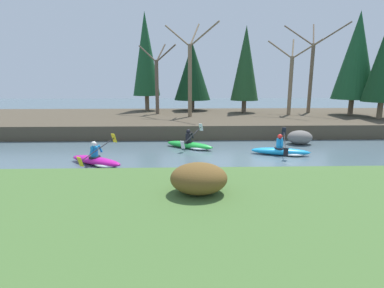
# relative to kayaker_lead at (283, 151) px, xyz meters

# --- Properties ---
(ground_plane) EXTENTS (90.00, 90.00, 0.00)m
(ground_plane) POSITION_rel_kayaker_lead_xyz_m (-1.71, -0.58, -0.20)
(ground_plane) COLOR #4C606B
(riverbank_near) EXTENTS (44.00, 6.73, 0.73)m
(riverbank_near) POSITION_rel_kayaker_lead_xyz_m (-1.71, -7.71, 0.17)
(riverbank_near) COLOR #476B33
(riverbank_near) RESTS_ON ground
(riverbank_far) EXTENTS (44.00, 10.88, 0.86)m
(riverbank_far) POSITION_rel_kayaker_lead_xyz_m (-1.71, 9.01, 0.23)
(riverbank_far) COLOR #4C4233
(riverbank_far) RESTS_ON ground
(conifer_tree_far_left) EXTENTS (2.31, 2.31, 8.20)m
(conifer_tree_far_left) POSITION_rel_kayaker_lead_xyz_m (-7.85, 12.66, 5.40)
(conifer_tree_far_left) COLOR brown
(conifer_tree_far_left) RESTS_ON riverbank_far
(conifer_tree_left) EXTENTS (3.13, 3.13, 5.72)m
(conifer_tree_left) POSITION_rel_kayaker_lead_xyz_m (-3.90, 12.65, 3.98)
(conifer_tree_left) COLOR brown
(conifer_tree_left) RESTS_ON riverbank_far
(conifer_tree_mid_left) EXTENTS (2.23, 2.23, 6.81)m
(conifer_tree_mid_left) POSITION_rel_kayaker_lead_xyz_m (0.26, 10.76, 4.56)
(conifer_tree_mid_left) COLOR brown
(conifer_tree_mid_left) RESTS_ON riverbank_far
(conifer_tree_centre) EXTENTS (3.02, 3.02, 7.50)m
(conifer_tree_centre) POSITION_rel_kayaker_lead_xyz_m (8.03, 8.73, 5.01)
(conifer_tree_centre) COLOR brown
(conifer_tree_centre) RESTS_ON riverbank_far
(bare_tree_upstream) EXTENTS (3.05, 3.01, 5.48)m
(bare_tree_upstream) POSITION_rel_kayaker_lead_xyz_m (-6.72, 10.09, 3.25)
(bare_tree_upstream) COLOR brown
(bare_tree_upstream) RESTS_ON riverbank_far
(bare_tree_mid_upstream) EXTENTS (3.72, 3.68, 6.77)m
(bare_tree_mid_upstream) POSITION_rel_kayaker_lead_xyz_m (-4.20, 8.18, 3.85)
(bare_tree_mid_upstream) COLOR #7A664C
(bare_tree_mid_upstream) RESTS_ON riverbank_far
(bare_tree_mid_downstream) EXTENTS (3.20, 3.16, 5.77)m
(bare_tree_mid_downstream) POSITION_rel_kayaker_lead_xyz_m (3.39, 9.04, 3.38)
(bare_tree_mid_downstream) COLOR #7A664C
(bare_tree_mid_downstream) RESTS_ON riverbank_far
(bare_tree_downstream) EXTENTS (3.96, 3.92, 7.23)m
(bare_tree_downstream) POSITION_rel_kayaker_lead_xyz_m (5.57, 10.61, 4.07)
(bare_tree_downstream) COLOR brown
(bare_tree_downstream) RESTS_ON riverbank_far
(shrub_clump_second) EXTENTS (1.43, 1.19, 0.77)m
(shrub_clump_second) POSITION_rel_kayaker_lead_xyz_m (-4.36, -6.61, 0.92)
(shrub_clump_second) COLOR brown
(shrub_clump_second) RESTS_ON riverbank_near
(kayaker_lead) EXTENTS (2.78, 2.04, 1.20)m
(kayaker_lead) POSITION_rel_kayaker_lead_xyz_m (0.00, 0.00, 0.00)
(kayaker_lead) COLOR #1993D6
(kayaker_lead) RESTS_ON ground
(kayaker_middle) EXTENTS (2.61, 1.99, 1.20)m
(kayaker_middle) POSITION_rel_kayaker_lead_xyz_m (-4.32, 1.52, 0.00)
(kayaker_middle) COLOR green
(kayaker_middle) RESTS_ON ground
(kayaker_trailing) EXTENTS (2.62, 1.98, 1.20)m
(kayaker_trailing) POSITION_rel_kayaker_lead_xyz_m (-8.33, -1.46, 0.00)
(kayaker_trailing) COLOR #C61999
(kayaker_trailing) RESTS_ON ground
(boulder_midstream) EXTENTS (1.37, 1.07, 0.77)m
(boulder_midstream) POSITION_rel_kayaker_lead_xyz_m (1.74, 2.40, 0.19)
(boulder_midstream) COLOR slate
(boulder_midstream) RESTS_ON ground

